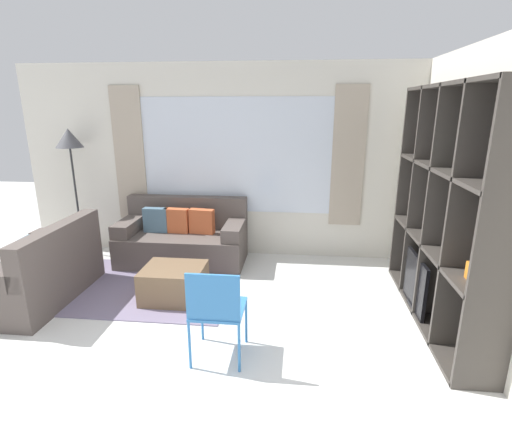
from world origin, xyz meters
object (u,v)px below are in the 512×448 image
shelving_unit (449,213)px  floor_lamp (70,145)px  couch_side (40,273)px  folding_chair (216,307)px  couch_main (183,239)px  ottoman (174,283)px

shelving_unit → floor_lamp: 4.88m
couch_side → folding_chair: (2.22, -0.92, 0.20)m
shelving_unit → couch_main: (-3.06, 1.23, -0.80)m
couch_side → floor_lamp: size_ratio=0.82×
folding_chair → couch_main: bearing=-67.1°
couch_main → couch_side: (-1.28, -1.31, -0.01)m
shelving_unit → folding_chair: 2.42m
couch_main → folding_chair: couch_main is taller
couch_side → folding_chair: bearing=67.5°
shelving_unit → floor_lamp: shelving_unit is taller
floor_lamp → shelving_unit: bearing=-16.5°
shelving_unit → folding_chair: (-2.12, -1.00, -0.61)m
shelving_unit → ottoman: bearing=178.2°
shelving_unit → ottoman: shelving_unit is taller
shelving_unit → ottoman: (-2.84, 0.09, -0.94)m
couch_side → couch_main: bearing=135.6°
couch_main → couch_side: bearing=-134.4°
couch_side → floor_lamp: 1.96m
couch_main → couch_side: size_ratio=1.15×
ottoman → floor_lamp: floor_lamp is taller
couch_main → ottoman: bearing=-79.1°
couch_main → folding_chair: size_ratio=1.99×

